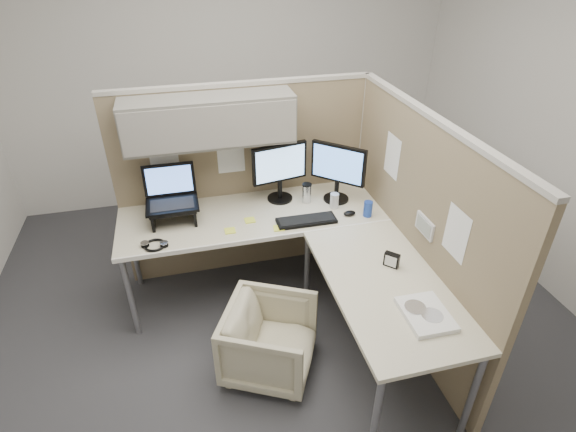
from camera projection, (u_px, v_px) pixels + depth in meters
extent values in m
plane|color=#303035|center=(283.00, 331.00, 3.37)|extent=(4.50, 4.50, 0.00)
cube|color=#887659|center=(245.00, 184.00, 3.67)|extent=(2.00, 0.05, 1.60)
cube|color=#A8A399|center=(239.00, 84.00, 3.24)|extent=(2.00, 0.06, 0.03)
cube|color=slate|center=(209.00, 119.00, 3.16)|extent=(1.20, 0.34, 0.34)
cube|color=gray|center=(211.00, 128.00, 3.02)|extent=(1.18, 0.01, 0.30)
plane|color=white|center=(163.00, 153.00, 3.33)|extent=(0.26, 0.00, 0.26)
plane|color=white|center=(231.00, 155.00, 3.48)|extent=(0.26, 0.00, 0.26)
cube|color=#887659|center=(414.00, 233.00, 3.05)|extent=(0.05, 2.00, 1.60)
cube|color=#A8A399|center=(435.00, 118.00, 2.62)|extent=(0.06, 2.00, 0.03)
cube|color=#A8A399|center=(359.00, 170.00, 3.88)|extent=(0.06, 0.06, 1.60)
cube|color=silver|center=(425.00, 226.00, 2.84)|extent=(0.02, 0.20, 0.12)
cube|color=gray|center=(423.00, 226.00, 2.84)|extent=(0.00, 0.16, 0.09)
plane|color=white|center=(392.00, 156.00, 3.16)|extent=(0.00, 0.26, 0.26)
plane|color=white|center=(456.00, 233.00, 2.52)|extent=(0.00, 0.26, 0.26)
cube|color=beige|center=(253.00, 215.00, 3.41)|extent=(2.00, 0.68, 0.03)
cube|color=beige|center=(386.00, 284.00, 2.73)|extent=(0.68, 1.30, 0.03)
cube|color=white|center=(262.00, 240.00, 3.14)|extent=(2.00, 0.02, 0.03)
cylinder|color=gray|center=(131.00, 297.00, 3.17)|extent=(0.04, 0.04, 0.70)
cylinder|color=gray|center=(134.00, 250.00, 3.65)|extent=(0.04, 0.04, 0.70)
cylinder|color=gray|center=(376.00, 418.00, 2.37)|extent=(0.04, 0.04, 0.70)
cylinder|color=gray|center=(472.00, 395.00, 2.49)|extent=(0.04, 0.04, 0.70)
cylinder|color=gray|center=(307.00, 269.00, 3.44)|extent=(0.04, 0.04, 0.70)
imported|color=beige|center=(270.00, 337.00, 2.94)|extent=(0.71, 0.73, 0.57)
cylinder|color=black|center=(280.00, 198.00, 3.59)|extent=(0.20, 0.20, 0.02)
cylinder|color=black|center=(280.00, 189.00, 3.54)|extent=(0.04, 0.04, 0.15)
cube|color=black|center=(280.00, 163.00, 3.43)|extent=(0.44, 0.12, 0.30)
cube|color=#8EC0F6|center=(281.00, 164.00, 3.41)|extent=(0.39, 0.08, 0.26)
cylinder|color=black|center=(336.00, 199.00, 3.58)|extent=(0.20, 0.20, 0.02)
cylinder|color=black|center=(337.00, 189.00, 3.54)|extent=(0.04, 0.04, 0.15)
cube|color=black|center=(338.00, 163.00, 3.42)|extent=(0.34, 0.33, 0.30)
cube|color=#558EE7|center=(337.00, 164.00, 3.41)|extent=(0.29, 0.28, 0.26)
cube|color=black|center=(173.00, 207.00, 3.25)|extent=(0.33, 0.26, 0.02)
cube|color=black|center=(153.00, 216.00, 3.25)|extent=(0.02, 0.24, 0.13)
cube|color=black|center=(194.00, 211.00, 3.31)|extent=(0.02, 0.24, 0.13)
cube|color=black|center=(172.00, 205.00, 3.24)|extent=(0.37, 0.26, 0.02)
cube|color=black|center=(169.00, 179.00, 3.30)|extent=(0.37, 0.06, 0.24)
cube|color=#598CF2|center=(169.00, 180.00, 3.29)|extent=(0.33, 0.04, 0.19)
cube|color=black|center=(306.00, 221.00, 3.30)|extent=(0.44, 0.15, 0.02)
ellipsoid|color=black|center=(349.00, 213.00, 3.38)|extent=(0.10, 0.07, 0.03)
cylinder|color=silver|center=(307.00, 194.00, 3.51)|extent=(0.07, 0.07, 0.15)
cylinder|color=black|center=(307.00, 185.00, 3.47)|extent=(0.08, 0.08, 0.01)
cylinder|color=#1E3FA5|center=(368.00, 209.00, 3.35)|extent=(0.07, 0.07, 0.12)
cylinder|color=silver|center=(334.00, 201.00, 3.45)|extent=(0.07, 0.07, 0.12)
cube|color=#E5F03F|center=(279.00, 228.00, 3.23)|extent=(0.09, 0.09, 0.01)
cube|color=#E5F03F|center=(250.00, 220.00, 3.32)|extent=(0.08, 0.08, 0.01)
cube|color=#E5F03F|center=(230.00, 231.00, 3.20)|extent=(0.08, 0.08, 0.01)
torus|color=black|center=(155.00, 245.00, 3.04)|extent=(0.18, 0.18, 0.02)
cylinder|color=black|center=(145.00, 244.00, 3.03)|extent=(0.06, 0.06, 0.03)
cylinder|color=black|center=(164.00, 244.00, 3.04)|extent=(0.06, 0.06, 0.03)
cube|color=white|center=(426.00, 314.00, 2.48)|extent=(0.25, 0.31, 0.03)
cylinder|color=silver|center=(432.00, 315.00, 2.45)|extent=(0.12, 0.12, 0.00)
cylinder|color=silver|center=(415.00, 307.00, 2.50)|extent=(0.12, 0.12, 0.00)
cube|color=black|center=(392.00, 260.00, 2.84)|extent=(0.09, 0.09, 0.10)
cube|color=white|center=(391.00, 261.00, 2.83)|extent=(0.06, 0.06, 0.07)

